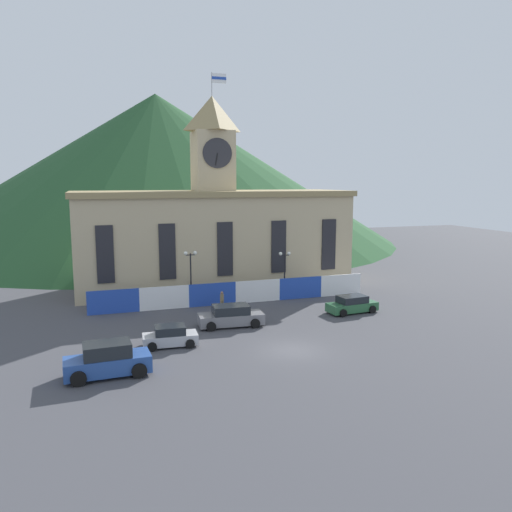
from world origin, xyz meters
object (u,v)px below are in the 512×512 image
object	(u,v)px
car_blue_van	(108,361)
street_lamp_center	(285,264)
car_gray_pickup	(231,316)
pedestrian	(222,299)
street_lamp_right	(191,266)
car_silver_hatch	(170,337)
car_green_wagon	(352,305)

from	to	relation	value
car_blue_van	street_lamp_center	bearing A→B (deg)	-141.27
car_gray_pickup	pedestrian	bearing A→B (deg)	-93.07
street_lamp_center	car_gray_pickup	world-z (taller)	street_lamp_center
street_lamp_right	street_lamp_center	distance (m)	9.60
street_lamp_right	car_blue_van	world-z (taller)	street_lamp_right
car_gray_pickup	car_blue_van	bearing A→B (deg)	42.34
street_lamp_center	car_blue_van	bearing A→B (deg)	-138.68
car_gray_pickup	car_silver_hatch	xyz separation A→B (m)	(-5.52, -3.43, -0.12)
car_green_wagon	car_gray_pickup	bearing A→B (deg)	-2.30
car_gray_pickup	car_silver_hatch	bearing A→B (deg)	36.13
pedestrian	car_gray_pickup	bearing A→B (deg)	143.04
car_blue_van	car_silver_hatch	world-z (taller)	car_blue_van
car_silver_hatch	pedestrian	size ratio (longest dim) A/B	2.42
car_gray_pickup	car_green_wagon	distance (m)	11.57
street_lamp_center	car_blue_van	distance (m)	23.92
street_lamp_center	pedestrian	world-z (taller)	street_lamp_center
car_silver_hatch	pedestrian	bearing A→B (deg)	59.33
car_gray_pickup	pedestrian	distance (m)	5.69
car_silver_hatch	pedestrian	world-z (taller)	pedestrian
street_lamp_right	car_gray_pickup	size ratio (longest dim) A/B	0.96
pedestrian	car_silver_hatch	bearing A→B (deg)	115.84
street_lamp_center	car_silver_hatch	distance (m)	17.73
pedestrian	street_lamp_center	bearing A→B (deg)	-102.37
street_lamp_center	car_green_wagon	bearing A→B (deg)	-63.00
street_lamp_right	pedestrian	size ratio (longest dim) A/B	3.17
car_gray_pickup	car_green_wagon	world-z (taller)	car_gray_pickup
street_lamp_right	car_silver_hatch	size ratio (longest dim) A/B	1.31
car_gray_pickup	pedestrian	xyz separation A→B (m)	(0.72, 5.64, 0.09)
car_gray_pickup	car_green_wagon	size ratio (longest dim) A/B	1.14
car_gray_pickup	car_silver_hatch	world-z (taller)	car_gray_pickup
street_lamp_right	street_lamp_center	bearing A→B (deg)	0.00
car_gray_pickup	car_silver_hatch	distance (m)	6.50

